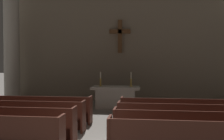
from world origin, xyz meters
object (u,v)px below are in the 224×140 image
pew_left_row_3 (21,115)px  pew_left_row_4 (35,109)px  candlestick_left (100,82)px  pew_right_row_4 (181,112)px  pew_right_row_3 (187,119)px  candlestick_right (131,82)px  pew_left_row_2 (3,123)px  altar (116,97)px  column_left_third (12,49)px  pew_right_row_2 (193,128)px

pew_left_row_3 → pew_left_row_4: same height
candlestick_left → pew_left_row_3: bearing=-113.7°
pew_left_row_3 → pew_right_row_4: 5.16m
pew_left_row_4 → pew_right_row_3: 5.16m
pew_right_row_4 → candlestick_left: size_ratio=6.16×
pew_right_row_4 → candlestick_right: (-1.82, 3.07, 0.74)m
pew_left_row_2 → altar: size_ratio=1.82×
pew_left_row_4 → pew_left_row_3: bearing=-90.0°
pew_right_row_3 → pew_right_row_4: same height
altar → candlestick_left: size_ratio=3.38×
column_left_third → altar: 5.97m
pew_left_row_2 → pew_right_row_2: bearing=0.0°
pew_left_row_3 → candlestick_right: candlestick_right is taller
pew_right_row_2 → pew_right_row_4: bearing=90.0°
pew_left_row_3 → pew_right_row_2: bearing=-12.1°
pew_left_row_4 → altar: 3.97m
column_left_third → pew_right_row_2: bearing=-37.6°
pew_right_row_4 → candlestick_left: candlestick_left is taller
pew_left_row_2 → column_left_third: size_ratio=0.70×
altar → candlestick_right: 0.98m
pew_left_row_2 → pew_right_row_2: size_ratio=1.00×
pew_right_row_4 → column_left_third: size_ratio=0.70×
column_left_third → candlestick_right: bearing=-8.5°
pew_right_row_3 → candlestick_left: candlestick_left is taller
candlestick_left → altar: bearing=-0.0°
pew_left_row_3 → altar: (2.52, 4.15, 0.06)m
pew_right_row_3 → candlestick_left: bearing=127.8°
pew_right_row_2 → column_left_third: size_ratio=0.70×
candlestick_right → pew_right_row_2: bearing=-70.8°
pew_left_row_4 → pew_right_row_4: (5.04, 0.00, 0.00)m
pew_left_row_3 → candlestick_left: size_ratio=6.16×
pew_right_row_2 → candlestick_left: size_ratio=6.16×
candlestick_left → candlestick_right: same height
pew_left_row_3 → pew_right_row_4: bearing=12.1°
pew_right_row_3 → altar: bearing=121.3°
pew_left_row_4 → candlestick_right: 4.51m
pew_right_row_4 → candlestick_left: (-3.22, 3.07, 0.74)m
candlestick_right → pew_left_row_4: bearing=-136.4°
pew_left_row_3 → column_left_third: 6.29m
pew_left_row_3 → pew_right_row_3: bearing=0.0°
pew_left_row_3 → column_left_third: bearing=120.1°
pew_right_row_4 → column_left_third: column_left_third is taller
pew_left_row_2 → pew_right_row_3: bearing=12.1°
pew_left_row_2 → pew_left_row_3: size_ratio=1.00×
pew_right_row_3 → pew_right_row_4: bearing=90.0°
pew_left_row_3 → candlestick_left: bearing=66.3°
pew_left_row_4 → pew_right_row_4: size_ratio=1.00×
pew_right_row_2 → candlestick_right: size_ratio=6.16×
pew_right_row_3 → pew_left_row_4: bearing=167.9°
altar → candlestick_right: candlestick_right is taller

